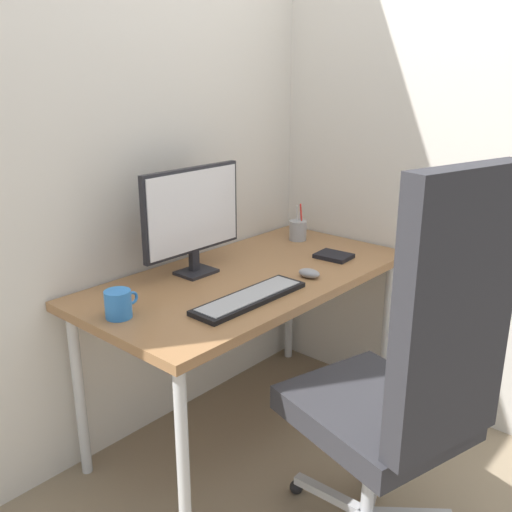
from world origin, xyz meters
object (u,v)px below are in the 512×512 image
at_px(office_chair, 410,375).
at_px(notebook, 334,256).
at_px(mouse, 309,273).
at_px(keyboard, 250,298).
at_px(pen_holder, 298,230).
at_px(monitor, 193,214).
at_px(coffee_mug, 119,304).

xyz_separation_m(office_chair, notebook, (0.60, 0.67, 0.07)).
xyz_separation_m(mouse, notebook, (0.26, 0.06, -0.01)).
distance_m(keyboard, pen_holder, 0.78).
bearing_deg(pen_holder, monitor, 177.63).
relative_size(keyboard, notebook, 3.27).
xyz_separation_m(monitor, mouse, (0.26, -0.37, -0.22)).
bearing_deg(pen_holder, office_chair, -126.83).
distance_m(office_chair, coffee_mug, 0.93).
xyz_separation_m(office_chair, pen_holder, (0.71, 0.95, 0.11)).
bearing_deg(notebook, coffee_mug, 165.32).
bearing_deg(coffee_mug, monitor, 16.07).
bearing_deg(mouse, pen_holder, 36.88).
height_order(pen_holder, notebook, pen_holder).
relative_size(notebook, coffee_mug, 1.18).
xyz_separation_m(office_chair, mouse, (0.33, 0.60, 0.08)).
xyz_separation_m(office_chair, monitor, (0.07, 0.97, 0.30)).
height_order(office_chair, coffee_mug, office_chair).
height_order(office_chair, mouse, office_chair).
relative_size(monitor, keyboard, 1.00).
xyz_separation_m(keyboard, notebook, (0.59, 0.05, -0.00)).
relative_size(office_chair, mouse, 14.19).
bearing_deg(notebook, office_chair, -136.26).
relative_size(monitor, pen_holder, 2.71).
relative_size(pen_holder, coffee_mug, 1.42).
distance_m(mouse, pen_holder, 0.51).
distance_m(keyboard, coffee_mug, 0.45).
bearing_deg(office_chair, coffee_mug, 114.40).
distance_m(notebook, coffee_mug, 0.99).
bearing_deg(mouse, office_chair, -124.30).
distance_m(keyboard, notebook, 0.59).
relative_size(mouse, notebook, 0.62).
bearing_deg(coffee_mug, keyboard, -30.14).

